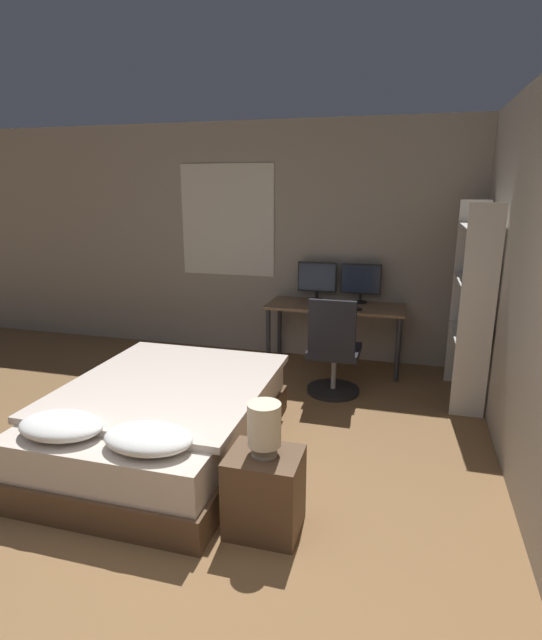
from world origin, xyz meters
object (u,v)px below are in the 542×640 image
(monitor_left, at_px, (317,279))
(keyboard, at_px, (333,308))
(office_chair, at_px, (333,356))
(bed, at_px, (163,420))
(computer_mouse, at_px, (359,309))
(nightstand, at_px, (264,492))
(bookshelf, at_px, (473,296))
(desk, at_px, (335,313))
(monitor_right, at_px, (361,281))
(bedside_lamp, at_px, (264,425))

(monitor_left, bearing_deg, keyboard, -57.53)
(keyboard, height_order, office_chair, office_chair)
(bed, height_order, computer_mouse, computer_mouse)
(nightstand, bearing_deg, bookshelf, 59.92)
(nightstand, bearing_deg, bed, 146.62)
(desk, xyz_separation_m, computer_mouse, (0.27, -0.19, 0.11))
(keyboard, distance_m, office_chair, 0.67)
(office_chair, bearing_deg, monitor_right, 81.47)
(monitor_left, xyz_separation_m, keyboard, (0.25, -0.39, -0.24))
(monitor_left, distance_m, keyboard, 0.52)
(nightstand, distance_m, monitor_left, 3.15)
(bed, height_order, bookshelf, bookshelf)
(monitor_left, height_order, keyboard, monitor_left)
(bookshelf, bearing_deg, bed, -145.03)
(bed, distance_m, keyboard, 2.29)
(desk, distance_m, keyboard, 0.22)
(nightstand, xyz_separation_m, computer_mouse, (0.26, 2.67, 0.49))
(nightstand, distance_m, computer_mouse, 2.73)
(monitor_right, bearing_deg, nightstand, -94.32)
(monitor_left, bearing_deg, desk, -38.41)
(keyboard, relative_size, office_chair, 0.37)
(bookshelf, bearing_deg, keyboard, 163.12)
(keyboard, distance_m, computer_mouse, 0.27)
(nightstand, height_order, computer_mouse, computer_mouse)
(nightstand, relative_size, keyboard, 1.34)
(monitor_right, relative_size, computer_mouse, 6.32)
(bedside_lamp, distance_m, keyboard, 2.67)
(bedside_lamp, height_order, computer_mouse, bedside_lamp)
(desk, xyz_separation_m, monitor_right, (0.25, 0.20, 0.34))
(desk, bearing_deg, bedside_lamp, -89.67)
(bed, xyz_separation_m, monitor_right, (1.22, 2.40, 0.70))
(keyboard, bearing_deg, computer_mouse, 0.00)
(bedside_lamp, bearing_deg, desk, 90.33)
(office_chair, bearing_deg, keyboard, 100.07)
(bookshelf, bearing_deg, desk, 155.85)
(bedside_lamp, xyz_separation_m, keyboard, (-0.02, 2.67, 0.05))
(bookshelf, bearing_deg, computer_mouse, 159.07)
(monitor_left, height_order, monitor_right, same)
(bedside_lamp, bearing_deg, office_chair, 87.65)
(desk, xyz_separation_m, bookshelf, (1.33, -0.60, 0.39))
(desk, relative_size, computer_mouse, 21.36)
(bed, relative_size, keyboard, 5.48)
(bedside_lamp, bearing_deg, bookshelf, 59.92)
(bed, height_order, nightstand, bed)
(desk, relative_size, office_chair, 1.52)
(nightstand, distance_m, keyboard, 2.71)
(keyboard, bearing_deg, bookshelf, -16.88)
(desk, height_order, office_chair, office_chair)
(bed, xyz_separation_m, office_chair, (1.08, 1.44, 0.13))
(bedside_lamp, relative_size, keyboard, 0.86)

